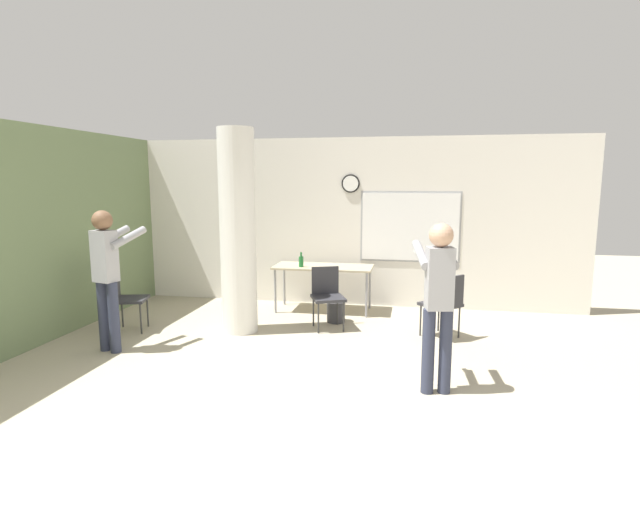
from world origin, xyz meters
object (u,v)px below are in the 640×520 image
at_px(chair_by_left_wall, 125,295).
at_px(chair_mid_room, 445,301).
at_px(person_watching_back, 107,269).
at_px(chair_table_front, 327,293).
at_px(person_playing_side, 438,294).
at_px(bottle_on_table, 301,261).
at_px(folding_table, 323,269).

relative_size(chair_by_left_wall, chair_mid_room, 1.00).
bearing_deg(chair_by_left_wall, chair_mid_room, 6.35).
bearing_deg(person_watching_back, chair_table_front, 31.09).
bearing_deg(chair_table_front, person_playing_side, -53.76).
bearing_deg(bottle_on_table, folding_table, 23.75).
bearing_deg(person_playing_side, bottle_on_table, 126.14).
height_order(chair_table_front, person_playing_side, person_playing_side).
xyz_separation_m(folding_table, person_playing_side, (1.68, -2.90, 0.32)).
xyz_separation_m(chair_table_front, chair_by_left_wall, (-2.76, -0.68, 0.00)).
bearing_deg(bottle_on_table, chair_by_left_wall, -146.67).
height_order(chair_by_left_wall, person_playing_side, person_playing_side).
xyz_separation_m(chair_table_front, chair_mid_room, (1.63, -0.19, 0.00)).
height_order(bottle_on_table, chair_mid_room, bottle_on_table).
relative_size(chair_table_front, person_playing_side, 0.51).
bearing_deg(chair_table_front, chair_by_left_wall, -166.17).
bearing_deg(folding_table, chair_table_front, -76.24).
xyz_separation_m(folding_table, chair_table_front, (0.22, -0.92, -0.18)).
bearing_deg(person_playing_side, folding_table, 120.04).
relative_size(bottle_on_table, chair_table_front, 0.27).
xyz_separation_m(bottle_on_table, chair_table_front, (0.56, -0.77, -0.32)).
height_order(chair_mid_room, person_watching_back, person_watching_back).
height_order(chair_by_left_wall, person_watching_back, person_watching_back).
height_order(folding_table, person_playing_side, person_playing_side).
height_order(folding_table, chair_by_left_wall, chair_by_left_wall).
bearing_deg(chair_mid_room, chair_table_front, 173.27).
bearing_deg(chair_mid_room, person_watching_back, -162.47).
bearing_deg(chair_by_left_wall, chair_table_front, 13.83).
xyz_separation_m(chair_table_front, person_watching_back, (-2.46, -1.48, 0.52)).
relative_size(folding_table, person_playing_side, 0.93).
bearing_deg(chair_mid_room, person_playing_side, -95.62).
relative_size(folding_table, person_watching_back, 0.90).
xyz_separation_m(chair_by_left_wall, person_playing_side, (4.21, -1.30, 0.49)).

